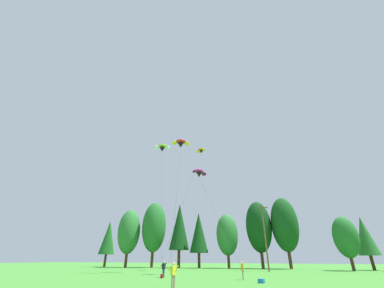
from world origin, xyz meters
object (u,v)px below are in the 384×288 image
backpack (162,276)px  kite_flyer_near (164,267)px  kite_flyer_mid (173,273)px  parafoil_kite_high_orange (201,151)px  utility_pole (265,234)px  parafoil_kite_mid_red_yellow (181,143)px  kite_flyer_far (243,269)px  picnic_cooler (261,281)px  parafoil_kite_far_magenta (199,173)px  parafoil_kite_low_lime_white (162,148)px

backpack → kite_flyer_near: bearing=18.4°
kite_flyer_mid → parafoil_kite_high_orange: (-6.92, 27.15, 21.97)m
utility_pole → kite_flyer_near: bearing=-119.7°
parafoil_kite_mid_red_yellow → parafoil_kite_high_orange: bearing=76.0°
kite_flyer_far → parafoil_kite_high_orange: bearing=120.1°
parafoil_kite_high_orange → parafoil_kite_mid_red_yellow: (-1.73, -6.97, -1.01)m
kite_flyer_mid → backpack: size_ratio=4.23×
parafoil_kite_high_orange → picnic_cooler: 33.12m
parafoil_kite_far_magenta → parafoil_kite_high_orange: bearing=107.0°
parafoil_kite_high_orange → backpack: bearing=-85.2°
kite_flyer_near → picnic_cooler: 11.84m
kite_flyer_far → parafoil_kite_mid_red_yellow: (-11.95, 10.64, 20.96)m
kite_flyer_far → parafoil_kite_far_magenta: size_ratio=0.12×
backpack → kite_flyer_far: bearing=-86.5°
kite_flyer_near → picnic_cooler: bearing=-16.9°
kite_flyer_near → parafoil_kite_low_lime_white: size_ratio=0.09×
utility_pole → parafoil_kite_low_lime_white: bearing=-144.0°
utility_pole → parafoil_kite_high_orange: bearing=-177.2°
kite_flyer_far → parafoil_kite_far_magenta: 16.50m
utility_pole → parafoil_kite_high_orange: 20.57m
parafoil_kite_mid_red_yellow → backpack: (3.31, -11.63, -21.75)m
kite_flyer_far → parafoil_kite_far_magenta: (-6.95, 6.93, 13.26)m
utility_pole → kite_flyer_far: (-0.93, -18.15, -4.69)m
kite_flyer_near → kite_flyer_far: size_ratio=1.00×
kite_flyer_near → parafoil_kite_low_lime_white: (-4.87, 6.85, 18.92)m
utility_pole → parafoil_kite_high_orange: parafoil_kite_high_orange is taller
kite_flyer_mid → kite_flyer_far: bearing=70.9°
kite_flyer_far → parafoil_kite_mid_red_yellow: 26.37m
picnic_cooler → kite_flyer_near: bearing=1.0°
kite_flyer_near → kite_flyer_far: same height
kite_flyer_far → parafoil_kite_high_orange: size_ratio=0.08×
parafoil_kite_high_orange → picnic_cooler: (12.33, -20.62, -22.79)m
parafoil_kite_low_lime_white → parafoil_kite_mid_red_yellow: bearing=58.0°
utility_pole → backpack: utility_pole is taller
kite_flyer_near → parafoil_kite_low_lime_white: bearing=125.4°
utility_pole → kite_flyer_near: utility_pole is taller
parafoil_kite_far_magenta → picnic_cooler: bearing=-47.6°
utility_pole → parafoil_kite_mid_red_yellow: parafoil_kite_mid_red_yellow is taller
utility_pole → kite_flyer_near: 20.95m
kite_flyer_near → parafoil_kite_mid_red_yellow: size_ratio=0.08×
backpack → parafoil_kite_low_lime_white: bearing=30.2°
parafoil_kite_mid_red_yellow → picnic_cooler: (14.06, -13.65, -21.78)m
utility_pole → kite_flyer_near: (-10.12, -17.74, -4.68)m
kite_flyer_near → parafoil_kite_far_magenta: parafoil_kite_far_magenta is taller
parafoil_kite_mid_red_yellow → picnic_cooler: 29.30m
kite_flyer_near → parafoil_kite_high_orange: 27.91m
kite_flyer_mid → parafoil_kite_low_lime_white: parafoil_kite_low_lime_white is taller
parafoil_kite_far_magenta → backpack: (-1.69, -7.92, -14.05)m
parafoil_kite_high_orange → parafoil_kite_low_lime_white: (-3.84, -10.34, -3.04)m
parafoil_kite_low_lime_white → backpack: size_ratio=47.68×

